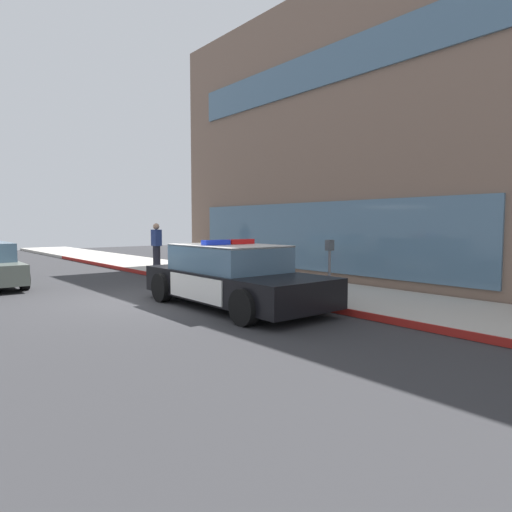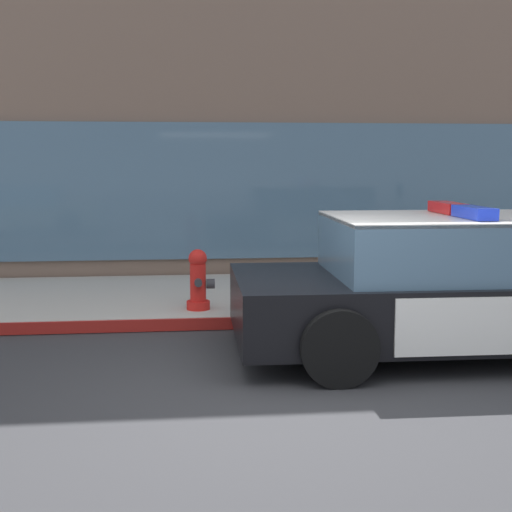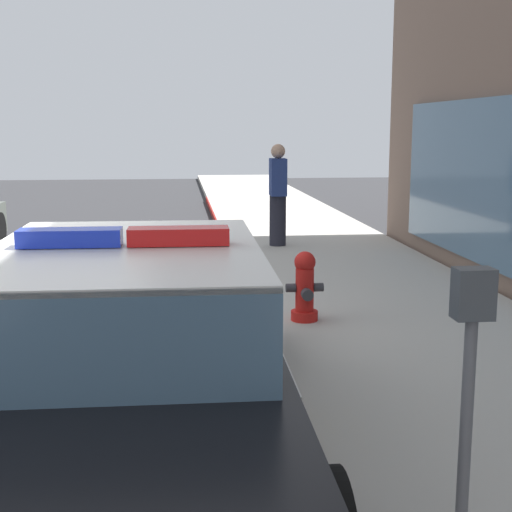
% 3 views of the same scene
% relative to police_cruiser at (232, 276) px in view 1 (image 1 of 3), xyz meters
% --- Properties ---
extents(ground, '(48.00, 48.00, 0.00)m').
position_rel_police_cruiser_xyz_m(ground, '(-2.08, -1.19, -0.68)').
color(ground, '#303033').
extents(sidewalk, '(48.00, 3.01, 0.15)m').
position_rel_police_cruiser_xyz_m(sidewalk, '(-2.08, 2.68, -0.60)').
color(sidewalk, '#B2ADA3').
rests_on(sidewalk, ground).
extents(curb_red_paint, '(28.80, 0.04, 0.14)m').
position_rel_police_cruiser_xyz_m(curb_red_paint, '(-2.08, 1.16, -0.60)').
color(curb_red_paint, maroon).
rests_on(curb_red_paint, ground).
extents(storefront_building, '(18.48, 8.62, 8.95)m').
position_rel_police_cruiser_xyz_m(storefront_building, '(0.67, 8.51, 3.79)').
color(storefront_building, '#7A6051').
rests_on(storefront_building, ground).
extents(police_cruiser, '(4.86, 2.17, 1.49)m').
position_rel_police_cruiser_xyz_m(police_cruiser, '(0.00, 0.00, 0.00)').
color(police_cruiser, black).
rests_on(police_cruiser, ground).
extents(fire_hydrant, '(0.34, 0.39, 0.73)m').
position_rel_police_cruiser_xyz_m(fire_hydrant, '(-2.68, 1.63, -0.18)').
color(fire_hydrant, red).
rests_on(fire_hydrant, sidewalk).
extents(pedestrian_on_sidewalk, '(0.40, 0.28, 1.71)m').
position_rel_police_cruiser_xyz_m(pedestrian_on_sidewalk, '(-7.52, 2.02, 0.33)').
color(pedestrian_on_sidewalk, '#23232D').
rests_on(pedestrian_on_sidewalk, sidewalk).
extents(parking_meter, '(0.12, 0.18, 1.34)m').
position_rel_police_cruiser_xyz_m(parking_meter, '(1.35, 1.69, 0.40)').
color(parking_meter, slate).
rests_on(parking_meter, sidewalk).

